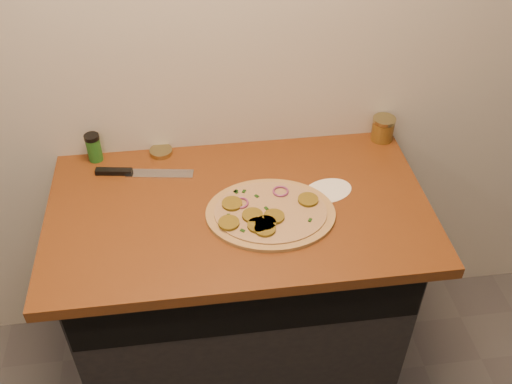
{
  "coord_description": "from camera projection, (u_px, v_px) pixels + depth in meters",
  "views": [
    {
      "loc": [
        -0.12,
        0.09,
        2.1
      ],
      "look_at": [
        0.05,
        1.41,
        0.95
      ],
      "focal_mm": 40.0,
      "sensor_mm": 36.0,
      "label": 1
    }
  ],
  "objects": [
    {
      "name": "mason_jar_lid",
      "position": [
        161.0,
        152.0,
        1.99
      ],
      "size": [
        0.1,
        0.1,
        0.02
      ],
      "primitive_type": "cylinder",
      "rotation": [
        0.0,
        0.0,
        0.38
      ],
      "color": "#968A57",
      "rests_on": "countertop"
    },
    {
      "name": "countertop",
      "position": [
        239.0,
        209.0,
        1.81
      ],
      "size": [
        1.2,
        0.7,
        0.04
      ],
      "primitive_type": "cube",
      "color": "brown",
      "rests_on": "cabinet"
    },
    {
      "name": "cabinet",
      "position": [
        240.0,
        292.0,
        2.13
      ],
      "size": [
        1.1,
        0.6,
        0.86
      ],
      "primitive_type": "cube",
      "color": "black",
      "rests_on": "ground"
    },
    {
      "name": "salsa_jar",
      "position": [
        383.0,
        129.0,
        2.03
      ],
      "size": [
        0.08,
        0.08,
        0.09
      ],
      "color": "#9E150F",
      "rests_on": "countertop"
    },
    {
      "name": "pizza",
      "position": [
        269.0,
        213.0,
        1.75
      ],
      "size": [
        0.43,
        0.43,
        0.03
      ],
      "color": "tan",
      "rests_on": "countertop"
    },
    {
      "name": "chefs_knife",
      "position": [
        136.0,
        173.0,
        1.91
      ],
      "size": [
        0.33,
        0.08,
        0.02
      ],
      "color": "#B7BAC1",
      "rests_on": "countertop"
    },
    {
      "name": "flour_spill",
      "position": [
        328.0,
        191.0,
        1.84
      ],
      "size": [
        0.2,
        0.2,
        0.0
      ],
      "primitive_type": "cylinder",
      "rotation": [
        0.0,
        0.0,
        0.29
      ],
      "color": "white",
      "rests_on": "countertop"
    },
    {
      "name": "spice_shaker",
      "position": [
        94.0,
        147.0,
        1.94
      ],
      "size": [
        0.05,
        0.05,
        0.1
      ],
      "color": "#21611E",
      "rests_on": "countertop"
    }
  ]
}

